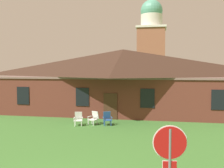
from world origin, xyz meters
The scene contains 7 objects.
brick_building centered at (0.00, 18.09, 3.02)m, with size 21.80×10.40×5.92m.
dome_tower centered at (1.96, 40.04, 7.75)m, with size 5.18×5.18×17.13m.
stop_sign centered at (3.80, -0.92, 1.97)m, with size 0.80×0.16×2.77m.
lawn_chair_by_porch centered at (-2.14, 10.51, 0.50)m, with size 0.74×0.78×0.96m.
lawn_chair_near_door centered at (-1.13, 10.97, 0.50)m, with size 0.79×0.83×0.96m.
lawn_chair_left_end centered at (-0.14, 11.02, 0.50)m, with size 0.76×0.82×0.96m.
bare_tree_beside_building centered at (8.92, 21.80, 2.44)m, with size 1.46×1.01×4.58m.
Camera 1 is at (3.55, -6.91, 4.09)m, focal length 41.30 mm.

